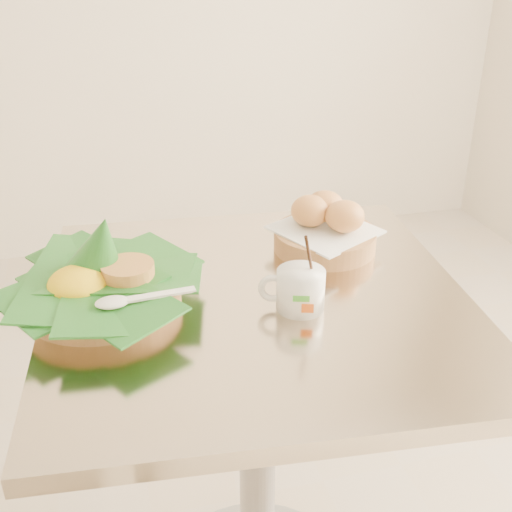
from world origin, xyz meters
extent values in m
cylinder|color=gray|center=(0.20, -0.03, 0.37)|extent=(0.07, 0.07, 0.69)
cube|color=beige|center=(0.20, -0.03, 0.73)|extent=(0.76, 0.76, 0.03)
cylinder|color=tan|center=(-0.05, 0.01, 0.77)|extent=(0.26, 0.26, 0.04)
cone|color=#1A5217|center=(-0.04, 0.03, 0.85)|extent=(0.16, 0.15, 0.13)
ellipsoid|color=yellow|center=(-0.09, 0.00, 0.80)|extent=(0.10, 0.10, 0.05)
cylinder|color=#CC9347|center=(-0.01, 0.00, 0.81)|extent=(0.09, 0.09, 0.02)
cylinder|color=tan|center=(0.37, 0.11, 0.77)|extent=(0.19, 0.19, 0.04)
cube|color=white|center=(0.37, 0.11, 0.79)|extent=(0.22, 0.22, 0.01)
ellipsoid|color=#AF5E28|center=(0.35, 0.13, 0.82)|extent=(0.07, 0.07, 0.06)
ellipsoid|color=#AF5E28|center=(0.40, 0.09, 0.82)|extent=(0.07, 0.07, 0.06)
ellipsoid|color=#AF5E28|center=(0.38, 0.15, 0.82)|extent=(0.07, 0.07, 0.06)
cylinder|color=white|center=(0.26, -0.09, 0.78)|extent=(0.08, 0.08, 0.07)
torus|color=white|center=(0.22, -0.07, 0.79)|extent=(0.05, 0.02, 0.05)
cylinder|color=#522D17|center=(0.26, -0.09, 0.81)|extent=(0.07, 0.07, 0.01)
cylinder|color=black|center=(0.27, -0.09, 0.83)|extent=(0.03, 0.03, 0.10)
cube|color=green|center=(0.24, -0.13, 0.79)|extent=(0.03, 0.01, 0.01)
cube|color=orange|center=(0.25, -0.13, 0.77)|extent=(0.02, 0.01, 0.02)
camera|label=1|loc=(-0.04, -0.93, 1.29)|focal=45.00mm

